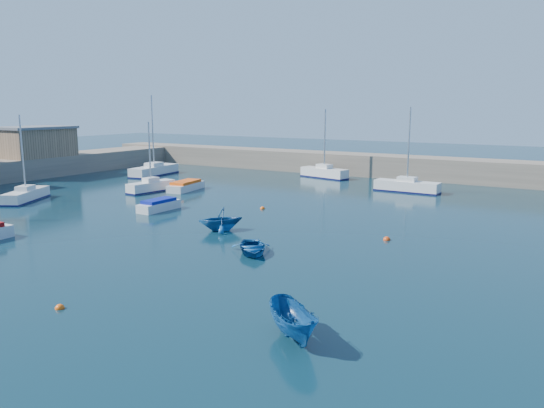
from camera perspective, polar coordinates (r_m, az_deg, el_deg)
The scene contains 16 objects.
ground at distance 24.94m, azimuth -12.99°, elevation -9.76°, with size 220.00×220.00×0.00m, color #0B2732.
back_wall at distance 65.19m, azimuth 16.29°, elevation 3.70°, with size 96.00×4.50×2.60m, color #736758.
brick_shed_a at distance 71.38m, azimuth -24.18°, elevation 6.02°, with size 6.00×8.00×3.40m, color #84684D.
sailboat_2 at distance 53.21m, azimuth -24.95°, elevation 0.89°, with size 4.21×5.97×7.77m.
sailboat_3 at distance 54.87m, azimuth -12.89°, elevation 1.89°, with size 2.01×5.34×7.01m.
sailboat_4 at distance 68.09m, azimuth -12.56°, elevation 3.58°, with size 3.02×7.78×9.85m.
sailboat_5 at distance 64.30m, azimuth 5.63°, elevation 3.41°, with size 6.34×3.08×8.19m.
sailboat_6 at distance 55.09m, azimuth 14.31°, elevation 1.90°, with size 6.45×1.95×8.46m.
motorboat_1 at distance 44.85m, azimuth -12.07°, elevation -0.11°, with size 1.38×3.92×0.96m.
motorboat_2 at distance 55.09m, azimuth -9.25°, elevation 1.94°, with size 2.44×5.04×0.99m.
dinghy_center at distance 31.19m, azimuth -2.15°, elevation -4.72°, with size 2.36×3.30×0.68m, color #134C88.
dinghy_left at distance 36.88m, azimuth -5.55°, elevation -1.64°, with size 2.63×3.05×1.61m, color #134C88.
dinghy_right at distance 20.00m, azimuth 2.34°, elevation -12.63°, with size 1.30×3.46×1.34m, color #134C88.
buoy_0 at distance 24.78m, azimuth -21.86°, elevation -10.40°, with size 0.41×0.41×0.41m, color #E5520C.
buoy_1 at distance 35.09m, azimuth 12.24°, elevation -3.81°, with size 0.48×0.48×0.48m, color #C43B0E.
buoy_3 at distance 44.60m, azimuth -1.03°, elevation -0.53°, with size 0.42×0.42×0.42m, color #E5520C.
Camera 1 is at (16.51, -16.65, 8.52)m, focal length 35.00 mm.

